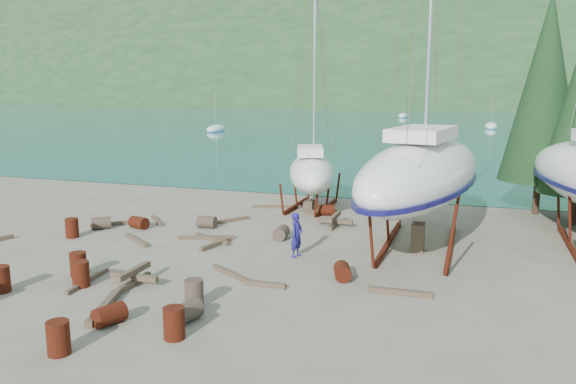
% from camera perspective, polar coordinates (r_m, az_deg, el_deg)
% --- Properties ---
extents(ground, '(600.00, 600.00, 0.00)m').
position_cam_1_polar(ground, '(20.72, -4.52, -8.23)').
color(ground, '#625B4D').
rests_on(ground, ground).
extents(bay_water, '(700.00, 700.00, 0.00)m').
position_cam_1_polar(bay_water, '(333.18, 17.41, 8.95)').
color(bay_water, '#186578').
rests_on(bay_water, ground).
extents(far_hill, '(800.00, 360.00, 110.00)m').
position_cam_1_polar(far_hill, '(338.18, 17.43, 8.97)').
color(far_hill, '#1C341A').
rests_on(far_hill, ground).
extents(far_house_left, '(6.60, 5.60, 5.60)m').
position_cam_1_polar(far_house_left, '(218.81, 0.49, 9.60)').
color(far_house_left, beige).
rests_on(far_house_left, ground).
extents(far_house_center, '(6.60, 5.60, 5.60)m').
position_cam_1_polar(far_house_center, '(209.90, 11.07, 9.36)').
color(far_house_center, beige).
rests_on(far_house_center, ground).
extents(far_house_right, '(6.60, 5.60, 5.60)m').
position_cam_1_polar(far_house_right, '(209.25, 24.92, 8.58)').
color(far_house_right, beige).
rests_on(far_house_right, ground).
extents(cypress_back_left, '(4.14, 4.14, 11.50)m').
position_cam_1_polar(cypress_back_left, '(32.19, 24.70, 9.61)').
color(cypress_back_left, black).
rests_on(cypress_back_left, ground).
extents(moored_boat_left, '(2.00, 5.00, 6.05)m').
position_cam_1_polar(moored_boat_left, '(86.90, -7.32, 6.35)').
color(moored_boat_left, white).
rests_on(moored_boat_left, ground).
extents(moored_boat_mid, '(2.00, 5.00, 6.05)m').
position_cam_1_polar(moored_boat_mid, '(98.25, 19.92, 6.28)').
color(moored_boat_mid, white).
rests_on(moored_boat_mid, ground).
extents(moored_boat_far, '(2.00, 5.00, 6.05)m').
position_cam_1_polar(moored_boat_far, '(129.14, 11.60, 7.58)').
color(moored_boat_far, white).
rests_on(moored_boat_far, ground).
extents(large_sailboat_near, '(5.80, 13.02, 19.79)m').
position_cam_1_polar(large_sailboat_near, '(23.88, 13.47, 1.89)').
color(large_sailboat_near, white).
rests_on(large_sailboat_near, ground).
extents(small_sailboat_shore, '(4.75, 8.23, 12.56)m').
position_cam_1_polar(small_sailboat_shore, '(31.09, 2.41, 2.05)').
color(small_sailboat_shore, white).
rests_on(small_sailboat_shore, ground).
extents(worker, '(0.54, 0.72, 1.79)m').
position_cam_1_polar(worker, '(22.35, 0.89, -4.39)').
color(worker, navy).
rests_on(worker, ground).
extents(drum_1, '(0.81, 1.01, 0.58)m').
position_cam_1_polar(drum_1, '(16.82, -10.25, -11.89)').
color(drum_1, '#2D2823').
rests_on(drum_1, ground).
extents(drum_2, '(1.00, 0.80, 0.58)m').
position_cam_1_polar(drum_2, '(27.84, -14.90, -3.03)').
color(drum_2, '#581A0F').
rests_on(drum_2, ground).
extents(drum_3, '(0.58, 0.58, 0.88)m').
position_cam_1_polar(drum_3, '(15.75, -22.29, -13.55)').
color(drum_3, '#581A0F').
rests_on(drum_3, ground).
extents(drum_4, '(1.00, 0.79, 0.58)m').
position_cam_1_polar(drum_4, '(29.72, 3.91, -1.84)').
color(drum_4, '#581A0F').
rests_on(drum_4, ground).
extents(drum_5, '(0.58, 0.58, 0.88)m').
position_cam_1_polar(drum_5, '(17.75, -9.51, -10.13)').
color(drum_5, '#2D2823').
rests_on(drum_5, ground).
extents(drum_6, '(0.82, 1.01, 0.58)m').
position_cam_1_polar(drum_6, '(20.04, 5.54, -8.04)').
color(drum_6, '#581A0F').
rests_on(drum_6, ground).
extents(drum_7, '(0.58, 0.58, 0.88)m').
position_cam_1_polar(drum_7, '(15.77, -11.50, -12.92)').
color(drum_7, '#581A0F').
rests_on(drum_7, ground).
extents(drum_8, '(0.58, 0.58, 0.88)m').
position_cam_1_polar(drum_8, '(27.12, -21.09, -3.43)').
color(drum_8, '#581A0F').
rests_on(drum_8, ground).
extents(drum_9, '(0.90, 0.62, 0.58)m').
position_cam_1_polar(drum_9, '(27.33, -8.25, -3.03)').
color(drum_9, '#2D2823').
rests_on(drum_9, ground).
extents(drum_10, '(0.58, 0.58, 0.88)m').
position_cam_1_polar(drum_10, '(21.59, -20.54, -6.89)').
color(drum_10, '#581A0F').
rests_on(drum_10, ground).
extents(drum_11, '(0.64, 0.92, 0.58)m').
position_cam_1_polar(drum_11, '(25.07, -0.67, -4.16)').
color(drum_11, '#2D2823').
rests_on(drum_11, ground).
extents(drum_12, '(0.87, 1.03, 0.58)m').
position_cam_1_polar(drum_12, '(17.14, -17.67, -11.79)').
color(drum_12, '#581A0F').
rests_on(drum_12, ground).
extents(drum_13, '(0.58, 0.58, 0.88)m').
position_cam_1_polar(drum_13, '(20.99, -27.14, -7.89)').
color(drum_13, '#581A0F').
rests_on(drum_13, ground).
extents(drum_14, '(0.58, 0.58, 0.88)m').
position_cam_1_polar(drum_14, '(20.47, -20.30, -7.82)').
color(drum_14, '#581A0F').
rests_on(drum_14, ground).
extents(drum_15, '(1.05, 1.00, 0.58)m').
position_cam_1_polar(drum_15, '(28.28, -18.44, -3.01)').
color(drum_15, '#2D2823').
rests_on(drum_15, ground).
extents(timber_1, '(2.08, 0.26, 0.19)m').
position_cam_1_polar(timber_1, '(18.93, 11.33, -9.96)').
color(timber_1, brown).
rests_on(timber_1, ground).
extents(timber_2, '(1.93, 1.92, 0.19)m').
position_cam_1_polar(timber_2, '(28.86, -16.98, -3.07)').
color(timber_2, brown).
rests_on(timber_2, ground).
extents(timber_3, '(0.43, 2.55, 0.15)m').
position_cam_1_polar(timber_3, '(20.88, -19.67, -8.48)').
color(timber_3, brown).
rests_on(timber_3, ground).
extents(timber_4, '(2.09, 1.14, 0.17)m').
position_cam_1_polar(timber_4, '(25.07, -7.74, -4.75)').
color(timber_4, brown).
rests_on(timber_4, ground).
extents(timber_5, '(2.11, 1.44, 0.16)m').
position_cam_1_polar(timber_5, '(20.42, -5.73, -8.30)').
color(timber_5, brown).
rests_on(timber_5, ground).
extents(timber_6, '(1.73, 0.81, 0.19)m').
position_cam_1_polar(timber_6, '(30.19, 3.36, -2.02)').
color(timber_6, brown).
rests_on(timber_6, ground).
extents(timber_7, '(1.48, 0.20, 0.17)m').
position_cam_1_polar(timber_7, '(19.32, -2.38, -9.35)').
color(timber_7, brown).
rests_on(timber_7, ground).
extents(timber_8, '(0.66, 1.88, 0.19)m').
position_cam_1_polar(timber_8, '(24.18, -7.37, -5.29)').
color(timber_8, brown).
rests_on(timber_8, ground).
extents(timber_9, '(2.68, 0.96, 0.15)m').
position_cam_1_polar(timber_9, '(31.50, -1.19, -1.51)').
color(timber_9, brown).
rests_on(timber_9, ground).
extents(timber_10, '(1.88, 2.48, 0.16)m').
position_cam_1_polar(timber_10, '(28.28, -6.55, -2.97)').
color(timber_10, brown).
rests_on(timber_10, ground).
extents(timber_11, '(2.41, 1.07, 0.15)m').
position_cam_1_polar(timber_11, '(25.38, -8.26, -4.59)').
color(timber_11, brown).
rests_on(timber_11, ground).
extents(timber_12, '(1.97, 1.45, 0.17)m').
position_cam_1_polar(timber_12, '(25.57, -15.15, -4.72)').
color(timber_12, brown).
rests_on(timber_12, ground).
extents(timber_16, '(0.99, 2.54, 0.23)m').
position_cam_1_polar(timber_16, '(18.20, -18.20, -11.09)').
color(timber_16, brown).
rests_on(timber_16, ground).
extents(timber_17, '(1.55, 1.64, 0.16)m').
position_cam_1_polar(timber_17, '(29.00, -13.22, -2.84)').
color(timber_17, brown).
rests_on(timber_17, ground).
extents(timber_pile_fore, '(1.80, 1.80, 0.60)m').
position_cam_1_polar(timber_pile_fore, '(20.08, -15.37, -8.31)').
color(timber_pile_fore, brown).
rests_on(timber_pile_fore, ground).
extents(timber_pile_aft, '(1.80, 1.80, 0.60)m').
position_cam_1_polar(timber_pile_aft, '(27.34, 4.73, -2.93)').
color(timber_pile_aft, brown).
rests_on(timber_pile_aft, ground).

